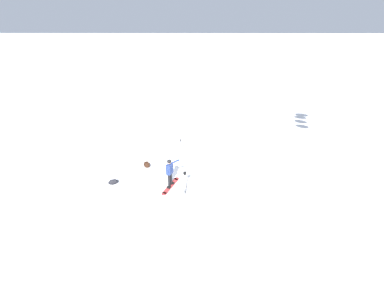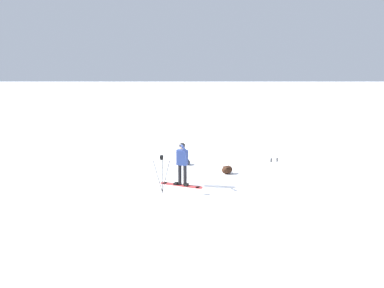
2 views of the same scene
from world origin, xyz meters
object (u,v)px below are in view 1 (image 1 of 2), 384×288
object	(u,v)px
snowboard	(171,186)
ski_poles	(181,145)
gear_bag_small	(113,182)
snowboarder	(170,170)
gear_bag_large	(147,165)
camera_tripod	(185,178)

from	to	relation	value
snowboard	ski_poles	xyz separation A→B (m)	(3.50, -0.40, 0.77)
snowboard	gear_bag_small	xyz separation A→B (m)	(0.15, 3.30, 0.11)
snowboarder	gear_bag_large	world-z (taller)	snowboarder
snowboarder	gear_bag_small	distance (m)	3.41
gear_bag_large	camera_tripod	distance (m)	3.74
snowboard	gear_bag_large	bearing A→B (deg)	40.87
snowboard	ski_poles	size ratio (longest dim) A/B	1.40
gear_bag_large	ski_poles	bearing A→B (deg)	-53.51
gear_bag_large	gear_bag_small	size ratio (longest dim) A/B	1.03
snowboarder	ski_poles	bearing A→B (deg)	-6.89
snowboarder	ski_poles	world-z (taller)	snowboarder
snowboard	gear_bag_large	xyz separation A→B (m)	(1.96, 1.69, 0.15)
camera_tripod	ski_poles	bearing A→B (deg)	6.10
snowboarder	ski_poles	distance (m)	3.49
snowboard	ski_poles	distance (m)	3.61
camera_tripod	gear_bag_small	size ratio (longest dim) A/B	2.26
camera_tripod	gear_bag_large	bearing A→B (deg)	44.05
snowboarder	gear_bag_small	world-z (taller)	snowboarder
gear_bag_large	camera_tripod	size ratio (longest dim) A/B	0.46
snowboarder	gear_bag_small	bearing A→B (deg)	88.19
gear_bag_small	ski_poles	size ratio (longest dim) A/B	0.52
camera_tripod	snowboarder	bearing A→B (deg)	50.24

